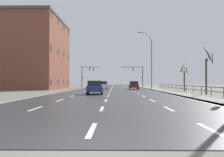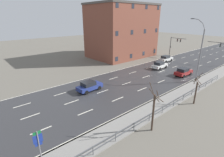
# 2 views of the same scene
# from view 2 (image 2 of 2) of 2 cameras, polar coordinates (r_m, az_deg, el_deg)

# --- Properties ---
(ground_plane) EXTENTS (160.00, 160.00, 0.12)m
(ground_plane) POSITION_cam_2_polar(r_m,az_deg,el_deg) (45.22, 22.07, 4.21)
(ground_plane) COLOR #666056
(road_asphalt_strip) EXTENTS (14.00, 120.00, 0.03)m
(road_asphalt_strip) POSITION_cam_2_polar(r_m,az_deg,el_deg) (55.95, 27.87, 6.22)
(road_asphalt_strip) COLOR #303033
(road_asphalt_strip) RESTS_ON ground
(guardrail) EXTENTS (0.07, 35.55, 1.00)m
(guardrail) POSITION_cam_2_polar(r_m,az_deg,el_deg) (21.56, 16.59, -9.64)
(guardrail) COLOR #515459
(guardrail) RESTS_ON ground
(street_lamp_midground) EXTENTS (2.64, 0.24, 10.89)m
(street_lamp_midground) POSITION_cam_2_polar(r_m,az_deg,el_deg) (33.09, 27.28, 7.75)
(street_lamp_midground) COLOR slate
(street_lamp_midground) RESTS_ON ground
(highway_sign) EXTENTS (0.09, 0.68, 3.46)m
(highway_sign) POSITION_cam_2_polar(r_m,az_deg,el_deg) (14.33, -23.25, -19.97)
(highway_sign) COLOR slate
(highway_sign) RESTS_ON ground
(traffic_signal_left) EXTENTS (4.71, 0.36, 5.56)m
(traffic_signal_left) POSITION_cam_2_polar(r_m,az_deg,el_deg) (54.23, 20.14, 11.06)
(traffic_signal_left) COLOR #38383A
(traffic_signal_left) RESTS_ON ground
(car_far_right) EXTENTS (1.99, 4.18, 1.57)m
(car_far_right) POSITION_cam_2_polar(r_m,az_deg,el_deg) (36.71, 22.81, 2.11)
(car_far_right) COLOR maroon
(car_far_right) RESTS_ON ground
(car_near_right) EXTENTS (1.90, 4.13, 1.57)m
(car_near_right) POSITION_cam_2_polar(r_m,az_deg,el_deg) (47.17, 17.60, 6.43)
(car_near_right) COLOR silver
(car_near_right) RESTS_ON ground
(car_mid_centre) EXTENTS (2.02, 4.20, 1.57)m
(car_mid_centre) POSITION_cam_2_polar(r_m,az_deg,el_deg) (27.07, -7.58, -2.50)
(car_mid_centre) COLOR navy
(car_mid_centre) RESTS_ON ground
(car_distant) EXTENTS (1.95, 4.16, 1.57)m
(car_distant) POSITION_cam_2_polar(r_m,az_deg,el_deg) (40.14, 15.68, 4.37)
(car_distant) COLOR silver
(car_distant) RESTS_ON ground
(brick_building) EXTENTS (12.91, 18.22, 14.62)m
(brick_building) POSITION_cam_2_polar(r_m,az_deg,el_deg) (50.80, 3.30, 15.66)
(brick_building) COLOR brown
(brick_building) RESTS_ON ground
(bare_tree_near) EXTENTS (1.31, 1.28, 5.32)m
(bare_tree_near) POSITION_cam_2_polar(r_m,az_deg,el_deg) (17.54, 13.73, -10.34)
(bare_tree_near) COLOR #423328
(bare_tree_near) RESTS_ON ground
(bare_tree_mid) EXTENTS (1.15, 1.21, 4.33)m
(bare_tree_mid) POSITION_cam_2_polar(r_m,az_deg,el_deg) (25.05, 26.32, -3.67)
(bare_tree_mid) COLOR #423328
(bare_tree_mid) RESTS_ON ground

